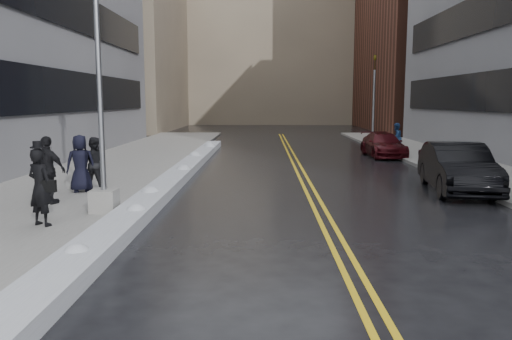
{
  "coord_description": "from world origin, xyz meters",
  "views": [
    {
      "loc": [
        0.9,
        -10.84,
        3.07
      ],
      "look_at": [
        0.71,
        1.83,
        1.3
      ],
      "focal_mm": 35.0,
      "sensor_mm": 36.0,
      "label": 1
    }
  ],
  "objects_px": {
    "fire_hydrant": "(457,161)",
    "car_maroon": "(383,145)",
    "traffic_signal": "(374,96)",
    "pedestrian_c": "(81,163)",
    "car_black": "(457,168)",
    "pedestrian_fedora": "(40,187)",
    "lamppost": "(101,121)",
    "pedestrian_b": "(94,163)",
    "pedestrian_d": "(48,170)",
    "pedestrian_east": "(396,137)"
  },
  "relations": [
    {
      "from": "pedestrian_east",
      "to": "car_black",
      "type": "height_order",
      "value": "pedestrian_east"
    },
    {
      "from": "pedestrian_east",
      "to": "car_black",
      "type": "distance_m",
      "value": 12.02
    },
    {
      "from": "car_maroon",
      "to": "pedestrian_d",
      "type": "bearing_deg",
      "value": -134.52
    },
    {
      "from": "car_maroon",
      "to": "traffic_signal",
      "type": "bearing_deg",
      "value": 80.78
    },
    {
      "from": "lamppost",
      "to": "pedestrian_east",
      "type": "bearing_deg",
      "value": 53.3
    },
    {
      "from": "pedestrian_b",
      "to": "pedestrian_east",
      "type": "bearing_deg",
      "value": -127.66
    },
    {
      "from": "fire_hydrant",
      "to": "pedestrian_b",
      "type": "relative_size",
      "value": 0.42
    },
    {
      "from": "traffic_signal",
      "to": "pedestrian_fedora",
      "type": "bearing_deg",
      "value": -118.64
    },
    {
      "from": "pedestrian_fedora",
      "to": "pedestrian_d",
      "type": "distance_m",
      "value": 2.63
    },
    {
      "from": "pedestrian_fedora",
      "to": "pedestrian_east",
      "type": "relative_size",
      "value": 1.12
    },
    {
      "from": "pedestrian_fedora",
      "to": "car_black",
      "type": "height_order",
      "value": "pedestrian_fedora"
    },
    {
      "from": "pedestrian_b",
      "to": "car_maroon",
      "type": "xyz_separation_m",
      "value": [
        12.18,
        11.26,
        -0.37
      ]
    },
    {
      "from": "pedestrian_b",
      "to": "pedestrian_east",
      "type": "distance_m",
      "value": 18.15
    },
    {
      "from": "lamppost",
      "to": "car_maroon",
      "type": "relative_size",
      "value": 1.7
    },
    {
      "from": "pedestrian_fedora",
      "to": "pedestrian_east",
      "type": "height_order",
      "value": "pedestrian_fedora"
    },
    {
      "from": "fire_hydrant",
      "to": "pedestrian_fedora",
      "type": "xyz_separation_m",
      "value": [
        -13.31,
        -9.46,
        0.52
      ]
    },
    {
      "from": "pedestrian_c",
      "to": "car_black",
      "type": "height_order",
      "value": "pedestrian_c"
    },
    {
      "from": "traffic_signal",
      "to": "car_black",
      "type": "distance_m",
      "value": 18.34
    },
    {
      "from": "fire_hydrant",
      "to": "pedestrian_d",
      "type": "height_order",
      "value": "pedestrian_d"
    },
    {
      "from": "traffic_signal",
      "to": "pedestrian_c",
      "type": "xyz_separation_m",
      "value": [
        -13.47,
        -19.08,
        -2.33
      ]
    },
    {
      "from": "fire_hydrant",
      "to": "pedestrian_c",
      "type": "height_order",
      "value": "pedestrian_c"
    },
    {
      "from": "pedestrian_fedora",
      "to": "pedestrian_c",
      "type": "height_order",
      "value": "pedestrian_c"
    },
    {
      "from": "lamppost",
      "to": "pedestrian_fedora",
      "type": "relative_size",
      "value": 4.16
    },
    {
      "from": "pedestrian_fedora",
      "to": "pedestrian_d",
      "type": "xyz_separation_m",
      "value": [
        -0.89,
        2.48,
        0.05
      ]
    },
    {
      "from": "traffic_signal",
      "to": "pedestrian_d",
      "type": "distance_m",
      "value": 25.17
    },
    {
      "from": "fire_hydrant",
      "to": "car_black",
      "type": "height_order",
      "value": "car_black"
    },
    {
      "from": "traffic_signal",
      "to": "car_maroon",
      "type": "bearing_deg",
      "value": -97.72
    },
    {
      "from": "fire_hydrant",
      "to": "pedestrian_fedora",
      "type": "height_order",
      "value": "pedestrian_fedora"
    },
    {
      "from": "lamppost",
      "to": "pedestrian_c",
      "type": "distance_m",
      "value": 3.67
    },
    {
      "from": "lamppost",
      "to": "pedestrian_d",
      "type": "bearing_deg",
      "value": 151.94
    },
    {
      "from": "pedestrian_b",
      "to": "traffic_signal",
      "type": "bearing_deg",
      "value": -116.34
    },
    {
      "from": "pedestrian_fedora",
      "to": "lamppost",
      "type": "bearing_deg",
      "value": -101.1
    },
    {
      "from": "fire_hydrant",
      "to": "pedestrian_c",
      "type": "xyz_separation_m",
      "value": [
        -13.97,
        -5.08,
        0.52
      ]
    },
    {
      "from": "pedestrian_d",
      "to": "pedestrian_b",
      "type": "bearing_deg",
      "value": -86.88
    },
    {
      "from": "lamppost",
      "to": "traffic_signal",
      "type": "height_order",
      "value": "lamppost"
    },
    {
      "from": "pedestrian_b",
      "to": "fire_hydrant",
      "type": "bearing_deg",
      "value": -152.35
    },
    {
      "from": "lamppost",
      "to": "traffic_signal",
      "type": "relative_size",
      "value": 1.27
    },
    {
      "from": "pedestrian_east",
      "to": "car_maroon",
      "type": "xyz_separation_m",
      "value": [
        -1.01,
        -1.22,
        -0.32
      ]
    },
    {
      "from": "pedestrian_b",
      "to": "car_maroon",
      "type": "relative_size",
      "value": 0.39
    },
    {
      "from": "pedestrian_c",
      "to": "car_black",
      "type": "xyz_separation_m",
      "value": [
        12.4,
        0.94,
        -0.24
      ]
    },
    {
      "from": "pedestrian_b",
      "to": "pedestrian_fedora",
      "type": "bearing_deg",
      "value": 103.31
    },
    {
      "from": "pedestrian_d",
      "to": "car_maroon",
      "type": "xyz_separation_m",
      "value": [
        12.7,
        13.61,
        -0.47
      ]
    },
    {
      "from": "pedestrian_b",
      "to": "pedestrian_c",
      "type": "distance_m",
      "value": 0.53
    },
    {
      "from": "pedestrian_fedora",
      "to": "pedestrian_d",
      "type": "height_order",
      "value": "pedestrian_d"
    },
    {
      "from": "lamppost",
      "to": "pedestrian_c",
      "type": "height_order",
      "value": "lamppost"
    },
    {
      "from": "fire_hydrant",
      "to": "car_maroon",
      "type": "xyz_separation_m",
      "value": [
        -1.5,
        6.63,
        0.1
      ]
    },
    {
      "from": "pedestrian_d",
      "to": "traffic_signal",
      "type": "bearing_deg",
      "value": -107.55
    },
    {
      "from": "pedestrian_fedora",
      "to": "pedestrian_c",
      "type": "xyz_separation_m",
      "value": [
        -0.66,
        4.39,
        0.01
      ]
    },
    {
      "from": "fire_hydrant",
      "to": "car_maroon",
      "type": "distance_m",
      "value": 6.79
    },
    {
      "from": "pedestrian_c",
      "to": "car_maroon",
      "type": "relative_size",
      "value": 0.41
    }
  ]
}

